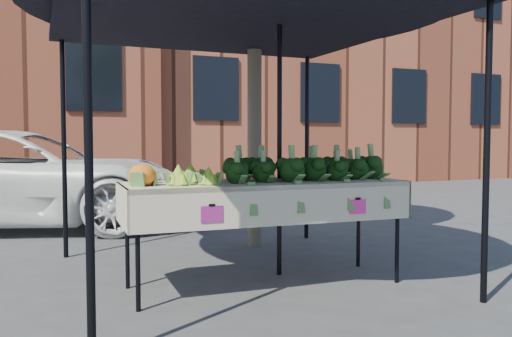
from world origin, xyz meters
name	(u,v)px	position (x,y,z in m)	size (l,w,h in m)	color
ground	(248,283)	(0.00, 0.00, 0.00)	(90.00, 90.00, 0.00)	#333336
table	(265,234)	(0.10, -0.13, 0.45)	(2.43, 0.89, 0.90)	beige
canopy	(241,127)	(0.02, 0.23, 1.37)	(3.16, 3.16, 2.74)	black
broccoli_heap	(301,164)	(0.46, -0.11, 1.04)	(1.56, 0.59, 0.28)	black
romanesco_cluster	(190,170)	(-0.56, -0.15, 1.01)	(0.45, 0.49, 0.22)	#A1C131
cauliflower_pair	(141,172)	(-0.93, -0.07, 1.00)	(0.25, 0.45, 0.20)	orange
vehicle	(20,52)	(-1.89, 4.03, 2.51)	(2.31, 1.39, 5.01)	white
street_tree	(254,42)	(0.66, 1.46, 2.39)	(2.43, 2.43, 4.79)	#1E4C14
building_right	(301,55)	(7.00, 12.50, 4.25)	(12.00, 8.00, 8.50)	brown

